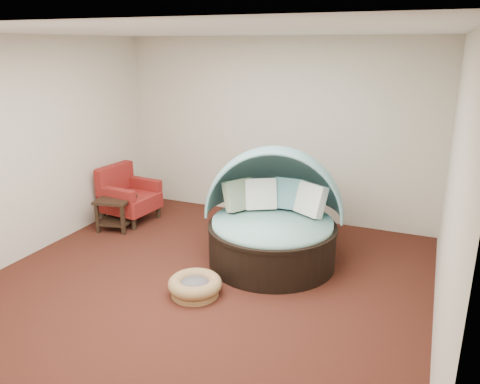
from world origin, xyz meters
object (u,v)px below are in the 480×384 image
at_px(canopy_daybed, 273,210).
at_px(side_table, 116,209).
at_px(pet_basket, 195,286).
at_px(red_armchair, 128,196).

xyz_separation_m(canopy_daybed, side_table, (-2.53, 0.10, -0.37)).
relative_size(pet_basket, red_armchair, 0.92).
height_order(canopy_daybed, red_armchair, canopy_daybed).
distance_m(pet_basket, side_table, 2.40).
bearing_deg(pet_basket, side_table, 147.77).
distance_m(pet_basket, red_armchair, 2.68).
xyz_separation_m(canopy_daybed, pet_basket, (-0.50, -1.18, -0.58)).
xyz_separation_m(pet_basket, side_table, (-2.03, 1.28, 0.20)).
relative_size(red_armchair, side_table, 1.46).
distance_m(canopy_daybed, side_table, 2.56).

